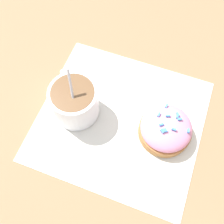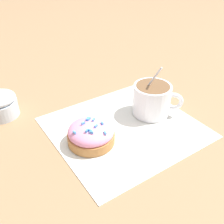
# 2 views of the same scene
# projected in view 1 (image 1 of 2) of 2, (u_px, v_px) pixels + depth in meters

# --- Properties ---
(ground_plane) EXTENTS (3.00, 3.00, 0.00)m
(ground_plane) POSITION_uv_depth(u_px,v_px,m) (120.00, 120.00, 0.47)
(ground_plane) COLOR #93704C
(paper_napkin) EXTENTS (0.30, 0.28, 0.00)m
(paper_napkin) POSITION_uv_depth(u_px,v_px,m) (120.00, 120.00, 0.46)
(paper_napkin) COLOR white
(paper_napkin) RESTS_ON ground_plane
(coffee_cup) EXTENTS (0.09, 0.09, 0.11)m
(coffee_cup) POSITION_uv_depth(u_px,v_px,m) (74.00, 100.00, 0.44)
(coffee_cup) COLOR white
(coffee_cup) RESTS_ON paper_napkin
(frosted_pastry) EXTENTS (0.09, 0.09, 0.04)m
(frosted_pastry) POSITION_uv_depth(u_px,v_px,m) (166.00, 129.00, 0.44)
(frosted_pastry) COLOR #B2753D
(frosted_pastry) RESTS_ON paper_napkin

